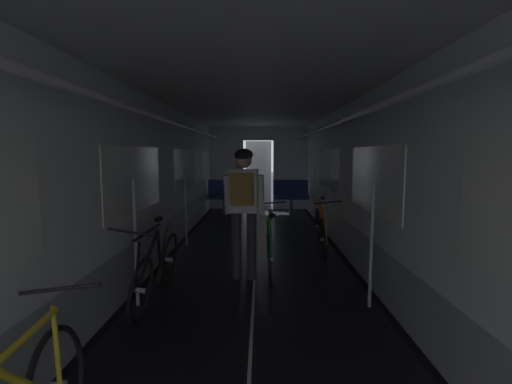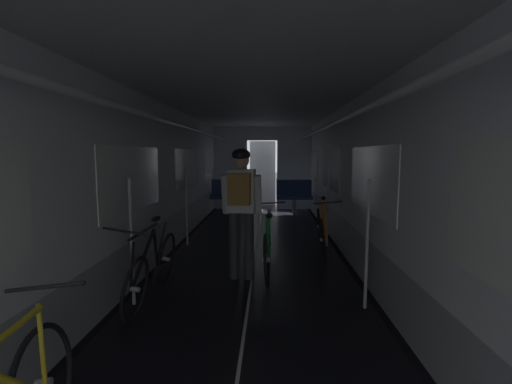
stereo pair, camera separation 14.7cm
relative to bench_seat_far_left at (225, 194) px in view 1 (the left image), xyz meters
name	(u,v)px [view 1 (the left image)]	position (x,y,z in m)	size (l,w,h in m)	color
train_car_shell	(255,151)	(0.90, -4.47, 1.13)	(3.14, 12.34, 2.57)	black
bench_seat_far_left	(225,194)	(0.00, 0.00, 0.00)	(0.98, 0.51, 0.95)	gray
bench_seat_far_right	(291,194)	(1.80, 0.00, 0.00)	(0.98, 0.51, 0.95)	gray
bicycle_black	(156,269)	(-0.19, -5.86, -0.19)	(0.44, 1.69, 0.96)	black
bicycle_orange	(321,229)	(2.01, -3.75, -0.19)	(0.44, 1.69, 0.95)	black
person_cyclist_aisle	(244,199)	(0.76, -5.13, 0.50)	(0.54, 0.41, 1.73)	#2D2D33
bicycle_green_in_aisle	(269,246)	(1.11, -4.86, -0.18)	(0.44, 1.69, 0.94)	black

